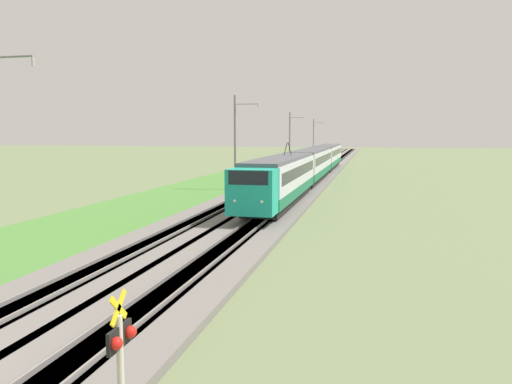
{
  "coord_description": "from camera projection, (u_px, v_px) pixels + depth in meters",
  "views": [
    {
      "loc": [
        -8.38,
        -11.02,
        5.87
      ],
      "look_at": [
        21.41,
        -4.0,
        2.23
      ],
      "focal_mm": 35.0,
      "sensor_mm": 36.0,
      "label": 1
    }
  ],
  "objects": [
    {
      "name": "passenger_train",
      "position": [
        312.0,
        163.0,
        58.45
      ],
      "size": [
        60.74,
        2.98,
        5.08
      ],
      "rotation": [
        0.0,
        0.0,
        3.14
      ],
      "color": "#19A88E",
      "rests_on": "ground"
    },
    {
      "name": "track_adjacent",
      "position": [
        312.0,
        182.0,
        58.7
      ],
      "size": [
        240.0,
        1.57,
        0.45
      ],
      "color": "#4C4238",
      "rests_on": "ground"
    },
    {
      "name": "track_main",
      "position": [
        278.0,
        181.0,
        59.61
      ],
      "size": [
        240.0,
        1.57,
        0.45
      ],
      "color": "#4C4238",
      "rests_on": "ground"
    },
    {
      "name": "catenary_mast_distant",
      "position": [
        314.0,
        138.0,
        115.72
      ],
      "size": [
        0.22,
        2.56,
        9.12
      ],
      "color": "slate",
      "rests_on": "ground"
    },
    {
      "name": "grass_verge",
      "position": [
        227.0,
        181.0,
        61.08
      ],
      "size": [
        240.0,
        9.33,
        0.12
      ],
      "color": "#4C8438",
      "rests_on": "ground"
    },
    {
      "name": "ballast_main",
      "position": [
        278.0,
        181.0,
        59.61
      ],
      "size": [
        240.0,
        4.4,
        0.3
      ],
      "color": "slate",
      "rests_on": "ground"
    },
    {
      "name": "ballast_adjacent",
      "position": [
        312.0,
        182.0,
        58.7
      ],
      "size": [
        240.0,
        4.4,
        0.3
      ],
      "color": "slate",
      "rests_on": "ground"
    },
    {
      "name": "catenary_mast_far",
      "position": [
        290.0,
        139.0,
        83.05
      ],
      "size": [
        0.22,
        2.56,
        9.3
      ],
      "color": "slate",
      "rests_on": "ground"
    },
    {
      "name": "crossing_signal_far",
      "position": [
        122.0,
        376.0,
        7.76
      ],
      "size": [
        0.7,
        0.23,
        3.45
      ],
      "rotation": [
        0.0,
        0.0,
        -1.57
      ],
      "color": "beige",
      "rests_on": "ground"
    },
    {
      "name": "catenary_mast_mid",
      "position": [
        236.0,
        142.0,
        50.38
      ],
      "size": [
        0.22,
        2.56,
        9.63
      ],
      "color": "slate",
      "rests_on": "ground"
    }
  ]
}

